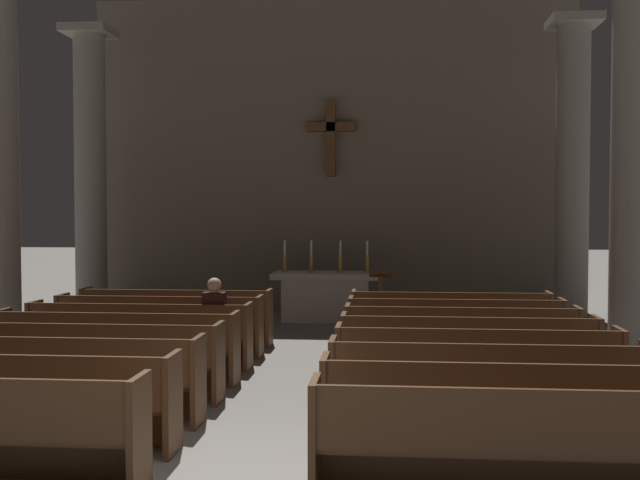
{
  "coord_description": "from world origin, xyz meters",
  "views": [
    {
      "loc": [
        1.3,
        -6.11,
        2.29
      ],
      "look_at": [
        0.0,
        8.48,
        1.72
      ],
      "focal_mm": 43.72,
      "sensor_mm": 36.0,
      "label": 1
    }
  ],
  "objects_px": {
    "candlestick_outer_left": "(285,262)",
    "altar": "(326,295)",
    "pew_right_row_1": "(519,444)",
    "lectern": "(381,302)",
    "pew_left_row_8": "(176,316)",
    "lone_worshipper": "(216,321)",
    "pew_left_row_3": "(53,378)",
    "pew_left_row_2": "(8,400)",
    "pew_right_row_2": "(501,411)",
    "column_left_third": "(91,179)",
    "candlestick_inner_left": "(311,262)",
    "pew_left_row_7": "(159,325)",
    "column_right_second": "(633,166)",
    "pew_left_row_4": "(88,361)",
    "pew_right_row_8": "(450,320)",
    "pew_left_row_5": "(116,346)",
    "pew_left_row_6": "(140,335)",
    "candlestick_inner_right": "(340,262)",
    "pew_right_row_3": "(488,387)",
    "column_right_third": "(572,177)",
    "candlestick_outer_right": "(367,262)",
    "pew_right_row_4": "(477,367)",
    "pew_right_row_7": "(455,329)",
    "pew_right_row_6": "(461,339)",
    "pew_right_row_5": "(468,352)"
  },
  "relations": [
    {
      "from": "pew_left_row_8",
      "to": "pew_right_row_7",
      "type": "relative_size",
      "value": 1.0
    },
    {
      "from": "pew_left_row_4",
      "to": "pew_right_row_8",
      "type": "distance_m",
      "value": 6.06
    },
    {
      "from": "pew_left_row_5",
      "to": "pew_right_row_1",
      "type": "height_order",
      "value": "same"
    },
    {
      "from": "pew_left_row_4",
      "to": "altar",
      "type": "bearing_deg",
      "value": 71.53
    },
    {
      "from": "pew_right_row_7",
      "to": "column_right_second",
      "type": "height_order",
      "value": "column_right_second"
    },
    {
      "from": "column_left_third",
      "to": "pew_left_row_3",
      "type": "bearing_deg",
      "value": -71.45
    },
    {
      "from": "column_right_second",
      "to": "column_right_third",
      "type": "height_order",
      "value": "same"
    },
    {
      "from": "candlestick_outer_left",
      "to": "altar",
      "type": "bearing_deg",
      "value": -0.0
    },
    {
      "from": "pew_right_row_2",
      "to": "pew_left_row_5",
      "type": "bearing_deg",
      "value": 147.56
    },
    {
      "from": "column_right_third",
      "to": "pew_right_row_6",
      "type": "bearing_deg",
      "value": -118.58
    },
    {
      "from": "pew_left_row_7",
      "to": "candlestick_outer_left",
      "type": "distance_m",
      "value": 4.3
    },
    {
      "from": "pew_right_row_1",
      "to": "candlestick_outer_right",
      "type": "height_order",
      "value": "candlestick_outer_right"
    },
    {
      "from": "pew_right_row_1",
      "to": "lone_worshipper",
      "type": "xyz_separation_m",
      "value": [
        -3.5,
        4.93,
        0.22
      ]
    },
    {
      "from": "pew_left_row_7",
      "to": "pew_right_row_3",
      "type": "relative_size",
      "value": 1.0
    },
    {
      "from": "pew_left_row_3",
      "to": "pew_left_row_5",
      "type": "xyz_separation_m",
      "value": [
        0.0,
        1.96,
        0.0
      ]
    },
    {
      "from": "pew_right_row_8",
      "to": "pew_right_row_3",
      "type": "bearing_deg",
      "value": -90.0
    },
    {
      "from": "pew_right_row_8",
      "to": "candlestick_inner_left",
      "type": "distance_m",
      "value": 4.05
    },
    {
      "from": "pew_left_row_4",
      "to": "pew_left_row_6",
      "type": "distance_m",
      "value": 1.96
    },
    {
      "from": "pew_left_row_3",
      "to": "column_left_third",
      "type": "relative_size",
      "value": 0.54
    },
    {
      "from": "pew_right_row_4",
      "to": "altar",
      "type": "xyz_separation_m",
      "value": [
        -2.31,
        6.92,
        0.06
      ]
    },
    {
      "from": "pew_right_row_1",
      "to": "pew_right_row_8",
      "type": "relative_size",
      "value": 1.0
    },
    {
      "from": "pew_right_row_4",
      "to": "candlestick_inner_left",
      "type": "distance_m",
      "value": 7.43
    },
    {
      "from": "pew_right_row_6",
      "to": "pew_right_row_2",
      "type": "bearing_deg",
      "value": -90.0
    },
    {
      "from": "pew_left_row_6",
      "to": "pew_right_row_8",
      "type": "xyz_separation_m",
      "value": [
        4.62,
        1.96,
        0.0
      ]
    },
    {
      "from": "pew_left_row_2",
      "to": "pew_right_row_2",
      "type": "distance_m",
      "value": 4.62
    },
    {
      "from": "pew_right_row_1",
      "to": "pew_right_row_8",
      "type": "height_order",
      "value": "same"
    },
    {
      "from": "column_right_third",
      "to": "candlestick_outer_right",
      "type": "distance_m",
      "value": 4.38
    },
    {
      "from": "candlestick_outer_right",
      "to": "lone_worshipper",
      "type": "height_order",
      "value": "candlestick_outer_right"
    },
    {
      "from": "pew_left_row_6",
      "to": "altar",
      "type": "height_order",
      "value": "altar"
    },
    {
      "from": "column_left_third",
      "to": "pew_left_row_6",
      "type": "bearing_deg",
      "value": -61.42
    },
    {
      "from": "pew_right_row_1",
      "to": "lectern",
      "type": "relative_size",
      "value": 2.82
    },
    {
      "from": "pew_right_row_4",
      "to": "pew_right_row_8",
      "type": "xyz_separation_m",
      "value": [
        0.0,
        3.91,
        0.0
      ]
    },
    {
      "from": "column_left_third",
      "to": "candlestick_inner_left",
      "type": "xyz_separation_m",
      "value": [
        4.57,
        0.25,
        -1.72
      ]
    },
    {
      "from": "pew_left_row_6",
      "to": "candlestick_inner_right",
      "type": "height_order",
      "value": "candlestick_inner_right"
    },
    {
      "from": "pew_left_row_2",
      "to": "column_right_second",
      "type": "relative_size",
      "value": 0.54
    },
    {
      "from": "candlestick_outer_left",
      "to": "pew_right_row_5",
      "type": "bearing_deg",
      "value": -61.98
    },
    {
      "from": "altar",
      "to": "candlestick_outer_right",
      "type": "distance_m",
      "value": 1.09
    },
    {
      "from": "pew_left_row_7",
      "to": "candlestick_outer_right",
      "type": "xyz_separation_m",
      "value": [
        3.16,
        3.98,
        0.74
      ]
    },
    {
      "from": "pew_right_row_3",
      "to": "candlestick_outer_right",
      "type": "distance_m",
      "value": 8.06
    },
    {
      "from": "pew_left_row_6",
      "to": "lone_worshipper",
      "type": "height_order",
      "value": "lone_worshipper"
    },
    {
      "from": "pew_left_row_8",
      "to": "candlestick_outer_left",
      "type": "xyz_separation_m",
      "value": [
        1.46,
        3.0,
        0.74
      ]
    },
    {
      "from": "lone_worshipper",
      "to": "lectern",
      "type": "bearing_deg",
      "value": 57.87
    },
    {
      "from": "pew_right_row_7",
      "to": "pew_left_row_8",
      "type": "bearing_deg",
      "value": 168.04
    },
    {
      "from": "lone_worshipper",
      "to": "pew_left_row_3",
      "type": "bearing_deg",
      "value": -110.58
    },
    {
      "from": "pew_left_row_5",
      "to": "candlestick_outer_right",
      "type": "bearing_deg",
      "value": 61.98
    },
    {
      "from": "pew_left_row_7",
      "to": "pew_left_row_8",
      "type": "distance_m",
      "value": 0.98
    },
    {
      "from": "pew_right_row_1",
      "to": "lectern",
      "type": "bearing_deg",
      "value": 97.67
    },
    {
      "from": "pew_right_row_1",
      "to": "pew_right_row_3",
      "type": "xyz_separation_m",
      "value": [
        0.0,
        1.96,
        0.0
      ]
    },
    {
      "from": "column_right_second",
      "to": "pew_left_row_4",
      "type": "bearing_deg",
      "value": -158.44
    },
    {
      "from": "pew_left_row_6",
      "to": "altar",
      "type": "relative_size",
      "value": 1.48
    }
  ]
}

